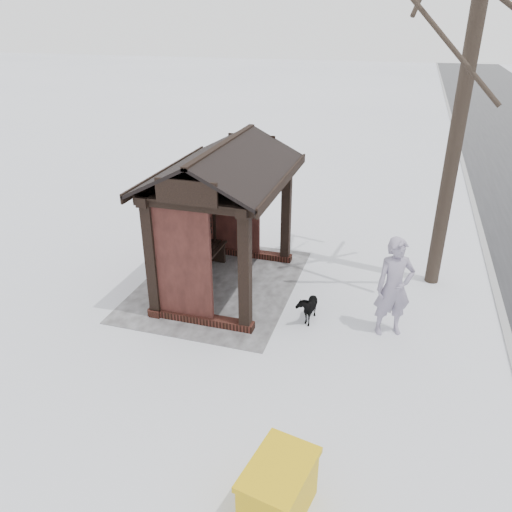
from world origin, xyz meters
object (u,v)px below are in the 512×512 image
at_px(bus_shelter, 217,188).
at_px(pedestrian, 394,287).
at_px(dog, 307,306).
at_px(grit_bin, 279,489).

distance_m(bus_shelter, pedestrian, 3.86).
bearing_deg(dog, grit_bin, -81.06).
relative_size(pedestrian, grit_bin, 1.74).
bearing_deg(bus_shelter, pedestrian, 77.77).
bearing_deg(pedestrian, dog, 158.44).
relative_size(bus_shelter, dog, 5.19).
distance_m(dog, grit_bin, 4.17).
bearing_deg(bus_shelter, grit_bin, 27.52).
height_order(bus_shelter, pedestrian, bus_shelter).
relative_size(bus_shelter, pedestrian, 1.93).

